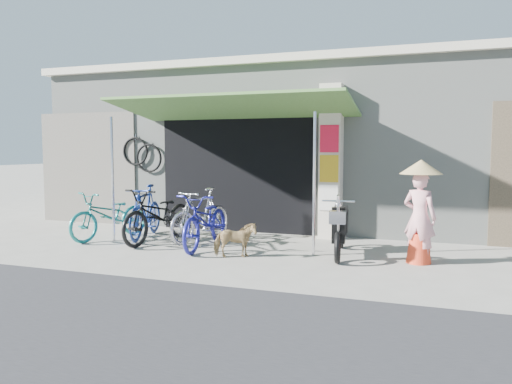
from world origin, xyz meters
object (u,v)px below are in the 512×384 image
(bike_silver, at_px, (201,215))
(nun, at_px, (420,211))
(moped, at_px, (340,228))
(bike_black, at_px, (159,215))
(bike_blue, at_px, (145,212))
(street_dog, at_px, (235,240))
(bike_navy, at_px, (206,221))
(bike_teal, at_px, (110,215))

(bike_silver, bearing_deg, nun, 6.93)
(moped, bearing_deg, bike_black, 172.77)
(bike_blue, bearing_deg, nun, -17.58)
(bike_blue, distance_m, street_dog, 2.58)
(bike_navy, relative_size, street_dog, 2.74)
(bike_black, distance_m, moped, 3.41)
(bike_navy, distance_m, moped, 2.34)
(bike_silver, bearing_deg, bike_navy, -41.90)
(bike_teal, bearing_deg, bike_silver, 28.46)
(bike_blue, bearing_deg, moped, -16.66)
(bike_teal, relative_size, street_dog, 2.62)
(bike_black, xyz_separation_m, nun, (4.66, -0.18, 0.29))
(bike_blue, xyz_separation_m, moped, (3.90, -0.30, -0.08))
(bike_teal, height_order, moped, moped)
(bike_navy, height_order, nun, nun)
(street_dog, distance_m, moped, 1.75)
(bike_navy, bearing_deg, street_dog, -39.02)
(nun, bearing_deg, bike_black, 19.79)
(bike_silver, bearing_deg, moped, 7.44)
(bike_silver, xyz_separation_m, nun, (3.94, -0.49, 0.30))
(bike_navy, bearing_deg, bike_silver, 120.93)
(bike_teal, xyz_separation_m, bike_navy, (2.15, -0.18, 0.02))
(street_dog, bearing_deg, bike_blue, 39.13)
(nun, bearing_deg, bike_silver, 14.91)
(bike_black, distance_m, bike_silver, 0.78)
(bike_black, bearing_deg, bike_silver, 31.83)
(bike_navy, distance_m, street_dog, 0.97)
(bike_black, bearing_deg, bike_blue, 156.81)
(bike_teal, bearing_deg, bike_navy, 12.59)
(moped, height_order, nun, nun)
(bike_black, relative_size, moped, 1.14)
(bike_blue, xyz_separation_m, street_dog, (2.33, -1.08, -0.24))
(bike_navy, bearing_deg, bike_blue, 158.45)
(bike_black, height_order, nun, nun)
(bike_black, relative_size, bike_silver, 1.16)
(bike_black, bearing_deg, street_dog, -14.31)
(bike_blue, height_order, bike_silver, bike_blue)
(bike_teal, xyz_separation_m, bike_black, (1.07, 0.04, 0.05))
(bike_blue, distance_m, bike_navy, 1.65)
(bike_blue, relative_size, bike_black, 0.89)
(bike_black, bearing_deg, bike_teal, -169.55)
(bike_blue, relative_size, bike_navy, 0.93)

